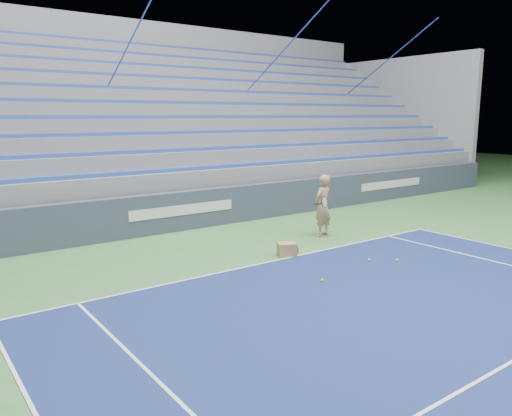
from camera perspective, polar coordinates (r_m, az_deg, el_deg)
The scene contains 8 objects.
sponsor_barrier at distance 14.22m, azimuth -8.58°, elevation -0.33°, with size 30.00×0.32×1.10m.
bleachers at distance 19.24m, azimuth -16.79°, elevation 7.58°, with size 31.00×9.15×7.30m.
tennis_player at distance 13.41m, azimuth 7.61°, elevation 0.27°, with size 0.95×0.89×1.66m.
ball_box at distance 11.55m, azimuth 3.55°, elevation -4.76°, with size 0.51×0.46×0.31m.
tennis_ball_0 at distance 11.55m, azimuth 15.84°, elevation -5.79°, with size 0.07×0.07×0.07m, color #BBE92F.
tennis_ball_1 at distance 11.42m, azimuth 12.84°, elevation -5.83°, with size 0.07×0.07×0.07m, color #BBE92F.
tennis_ball_2 at distance 9.90m, azimuth 7.58°, elevation -8.20°, with size 0.07×0.07×0.07m, color #BBE92F.
tennis_ball_3 at distance 13.15m, azimuth 8.79°, elevation -3.52°, with size 0.07×0.07×0.07m, color #BBE92F.
Camera 1 is at (-6.46, 3.50, 3.20)m, focal length 35.00 mm.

